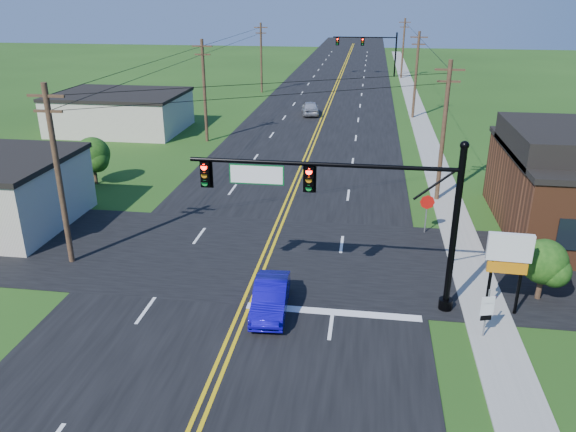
% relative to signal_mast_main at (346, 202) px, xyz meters
% --- Properties ---
extents(ground, '(260.00, 260.00, 0.00)m').
position_rel_signal_mast_main_xyz_m(ground, '(-4.34, -8.00, -4.75)').
color(ground, '#1E3F12').
rests_on(ground, ground).
extents(road_main, '(16.00, 220.00, 0.04)m').
position_rel_signal_mast_main_xyz_m(road_main, '(-4.34, 42.00, -4.73)').
color(road_main, black).
rests_on(road_main, ground).
extents(road_cross, '(70.00, 10.00, 0.04)m').
position_rel_signal_mast_main_xyz_m(road_cross, '(-4.34, 4.00, -4.73)').
color(road_cross, black).
rests_on(road_cross, ground).
extents(sidewalk, '(2.00, 160.00, 0.08)m').
position_rel_signal_mast_main_xyz_m(sidewalk, '(6.16, 32.00, -4.71)').
color(sidewalk, gray).
rests_on(sidewalk, ground).
extents(signal_mast_main, '(11.30, 0.60, 7.48)m').
position_rel_signal_mast_main_xyz_m(signal_mast_main, '(0.00, 0.00, 0.00)').
color(signal_mast_main, black).
rests_on(signal_mast_main, ground).
extents(signal_mast_far, '(10.98, 0.60, 7.48)m').
position_rel_signal_mast_main_xyz_m(signal_mast_far, '(0.10, 72.00, -0.20)').
color(signal_mast_far, black).
rests_on(signal_mast_far, ground).
extents(cream_bldg_far, '(12.20, 9.20, 3.70)m').
position_rel_signal_mast_main_xyz_m(cream_bldg_far, '(-23.34, 30.00, -2.89)').
color(cream_bldg_far, beige).
rests_on(cream_bldg_far, ground).
extents(utility_pole_left_a, '(1.80, 0.28, 9.00)m').
position_rel_signal_mast_main_xyz_m(utility_pole_left_a, '(-13.84, 2.00, -0.03)').
color(utility_pole_left_a, '#352318').
rests_on(utility_pole_left_a, ground).
extents(utility_pole_left_b, '(1.80, 0.28, 9.00)m').
position_rel_signal_mast_main_xyz_m(utility_pole_left_b, '(-13.84, 27.00, -0.03)').
color(utility_pole_left_b, '#352318').
rests_on(utility_pole_left_b, ground).
extents(utility_pole_left_c, '(1.80, 0.28, 9.00)m').
position_rel_signal_mast_main_xyz_m(utility_pole_left_c, '(-13.84, 54.00, -0.03)').
color(utility_pole_left_c, '#352318').
rests_on(utility_pole_left_c, ground).
extents(utility_pole_right_a, '(1.80, 0.28, 9.00)m').
position_rel_signal_mast_main_xyz_m(utility_pole_right_a, '(5.46, 14.00, -0.03)').
color(utility_pole_right_a, '#352318').
rests_on(utility_pole_right_a, ground).
extents(utility_pole_right_b, '(1.80, 0.28, 9.00)m').
position_rel_signal_mast_main_xyz_m(utility_pole_right_b, '(5.46, 40.00, -0.03)').
color(utility_pole_right_b, '#352318').
rests_on(utility_pole_right_b, ground).
extents(utility_pole_right_c, '(1.80, 0.28, 9.00)m').
position_rel_signal_mast_main_xyz_m(utility_pole_right_c, '(5.46, 70.00, -0.03)').
color(utility_pole_right_c, '#352318').
rests_on(utility_pole_right_c, ground).
extents(tree_right_back, '(3.00, 3.00, 4.10)m').
position_rel_signal_mast_main_xyz_m(tree_right_back, '(11.66, 18.00, -2.15)').
color(tree_right_back, '#352318').
rests_on(tree_right_back, ground).
extents(shrub_corner, '(2.00, 2.00, 2.86)m').
position_rel_signal_mast_main_xyz_m(shrub_corner, '(8.66, 1.50, -2.90)').
color(shrub_corner, '#352318').
rests_on(shrub_corner, ground).
extents(tree_left, '(2.40, 2.40, 3.37)m').
position_rel_signal_mast_main_xyz_m(tree_left, '(-18.34, 14.00, -2.59)').
color(tree_left, '#352318').
rests_on(tree_left, ground).
extents(blue_car, '(1.67, 4.12, 1.33)m').
position_rel_signal_mast_main_xyz_m(blue_car, '(-2.99, -1.27, -4.09)').
color(blue_car, '#1107A7').
rests_on(blue_car, ground).
extents(distant_car, '(2.46, 4.63, 1.50)m').
position_rel_signal_mast_main_xyz_m(distant_car, '(-5.72, 40.05, -4.00)').
color(distant_car, '#BABABF').
rests_on(distant_car, ground).
extents(route_sign, '(0.53, 0.18, 2.18)m').
position_rel_signal_mast_main_xyz_m(route_sign, '(5.70, -2.02, -3.48)').
color(route_sign, slate).
rests_on(route_sign, ground).
extents(stop_sign, '(0.82, 0.11, 2.30)m').
position_rel_signal_mast_main_xyz_m(stop_sign, '(4.24, 8.29, -3.10)').
color(stop_sign, slate).
rests_on(stop_sign, ground).
extents(pylon_sign, '(1.81, 0.34, 3.70)m').
position_rel_signal_mast_main_xyz_m(pylon_sign, '(6.75, 0.03, -2.05)').
color(pylon_sign, black).
rests_on(pylon_sign, ground).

